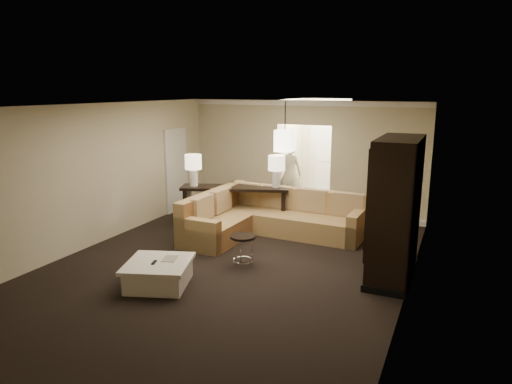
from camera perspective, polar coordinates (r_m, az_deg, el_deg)
The scene contains 19 objects.
ground at distance 8.23m, azimuth -3.37°, elevation -9.16°, with size 8.00×8.00×0.00m, color black.
wall_back at distance 11.45m, azimuth 5.92°, elevation 4.33°, with size 6.00×0.04×2.80m, color #C3B593.
wall_front at distance 4.82m, azimuth -26.63°, elevation -9.02°, with size 6.00×0.04×2.80m, color #C3B593.
wall_left at distance 9.57m, azimuth -19.60°, elevation 1.98°, with size 0.04×8.00×2.80m, color #C3B593.
wall_right at distance 6.97m, azimuth 18.87°, elevation -1.82°, with size 0.04×8.00×2.80m, color #C3B593.
ceiling at distance 7.64m, azimuth -3.65°, elevation 10.71°, with size 6.00×8.00×0.02m, color silver.
crown_molding at distance 11.28m, azimuth 5.99°, elevation 10.99°, with size 6.00×0.10×0.12m, color white.
baseboard at distance 11.67m, azimuth 5.69°, elevation -2.22°, with size 6.00×0.10×0.12m, color white.
side_door at distance 11.75m, azimuth -9.93°, elevation 2.70°, with size 0.05×0.90×2.10m, color silver.
foyer at distance 12.73m, azimuth 7.84°, elevation 4.69°, with size 1.44×2.02×2.80m.
sectional_sofa at distance 9.74m, azimuth 1.23°, elevation -3.25°, with size 3.27×2.58×0.96m.
coffee_table at distance 7.54m, azimuth -12.07°, elevation -9.90°, with size 1.26×1.26×0.42m.
console_table at distance 10.31m, azimuth -2.64°, elevation -1.36°, with size 2.45×1.33×0.93m.
armoire at distance 7.74m, azimuth 16.97°, elevation -2.44°, with size 0.69×1.62×2.33m.
drink_table at distance 8.08m, azimuth -1.65°, elevation -6.54°, with size 0.45×0.45×0.56m.
table_lamp_left at distance 10.30m, azimuth -7.84°, elevation 3.35°, with size 0.37×0.37×0.71m.
table_lamp_right at distance 10.06m, azimuth 2.58°, elevation 3.24°, with size 0.37×0.37×0.71m.
pendant_light at distance 10.16m, azimuth 3.63°, elevation 6.44°, with size 0.38×0.38×1.09m.
person at distance 11.94m, azimuth 4.28°, elevation 2.64°, with size 0.70×0.47×1.95m, color silver.
Camera 1 is at (3.59, -6.74, 3.08)m, focal length 32.00 mm.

